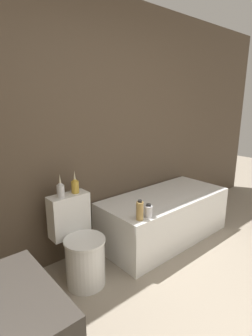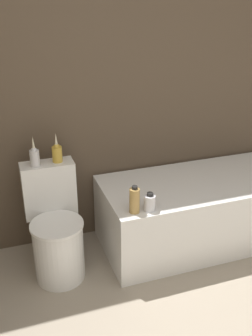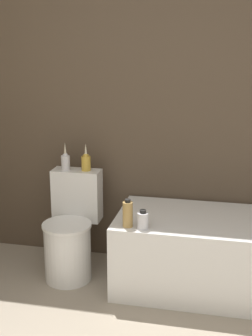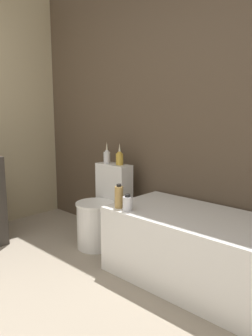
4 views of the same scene
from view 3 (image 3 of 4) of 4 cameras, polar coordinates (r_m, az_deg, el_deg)
The scene contains 7 objects.
wall_back_tiled at distance 3.57m, azimuth 0.47°, elevation 8.65°, with size 6.40×0.06×2.60m.
bathtub at distance 3.40m, azimuth 12.26°, elevation -10.29°, with size 1.55×0.70×0.53m.
toilet at distance 3.53m, azimuth -6.76°, elevation -7.93°, with size 0.37×0.51×0.77m.
vase_gold at distance 3.53m, azimuth -7.39°, elevation 0.88°, with size 0.07×0.07×0.21m.
vase_silver at distance 3.50m, azimuth -4.90°, elevation 0.81°, with size 0.07×0.07×0.21m.
shampoo_bottle_tall at distance 3.07m, azimuth 0.21°, elevation -5.62°, with size 0.07×0.07×0.19m.
shampoo_bottle_short at distance 3.06m, azimuth 2.06°, elevation -6.37°, with size 0.08×0.08×0.13m.
Camera 3 is at (0.73, -1.28, 1.73)m, focal length 50.00 mm.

